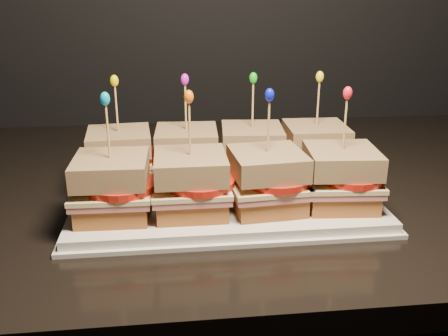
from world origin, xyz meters
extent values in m
cube|color=black|center=(-0.04, 1.64, 0.88)|extent=(2.47, 0.74, 0.04)
cube|color=white|center=(0.17, 1.53, 0.90)|extent=(0.42, 0.26, 0.02)
cube|color=white|center=(0.17, 1.53, 0.90)|extent=(0.43, 0.27, 0.01)
cube|color=brown|center=(0.02, 1.60, 0.93)|extent=(0.10, 0.10, 0.02)
cube|color=#C46E69|center=(0.02, 1.60, 0.94)|extent=(0.11, 0.10, 0.01)
cube|color=beige|center=(0.02, 1.60, 0.95)|extent=(0.11, 0.10, 0.01)
cylinder|color=red|center=(0.03, 1.59, 0.96)|extent=(0.09, 0.09, 0.01)
cube|color=#4F2D12|center=(0.02, 1.60, 0.98)|extent=(0.10, 0.10, 0.03)
cylinder|color=tan|center=(0.02, 1.60, 1.02)|extent=(0.00, 0.00, 0.09)
ellipsoid|color=#FDD601|center=(0.02, 1.60, 1.07)|extent=(0.01, 0.01, 0.02)
cube|color=brown|center=(0.12, 1.60, 0.93)|extent=(0.09, 0.09, 0.02)
cube|color=#C46E69|center=(0.12, 1.60, 0.94)|extent=(0.10, 0.10, 0.01)
cube|color=beige|center=(0.12, 1.60, 0.95)|extent=(0.11, 0.10, 0.01)
cylinder|color=red|center=(0.14, 1.59, 0.96)|extent=(0.09, 0.09, 0.01)
cube|color=#4F2D12|center=(0.12, 1.60, 0.98)|extent=(0.10, 0.10, 0.03)
cylinder|color=tan|center=(0.12, 1.60, 1.02)|extent=(0.00, 0.00, 0.09)
ellipsoid|color=#CA19C2|center=(0.12, 1.60, 1.07)|extent=(0.01, 0.01, 0.02)
cube|color=brown|center=(0.22, 1.60, 0.93)|extent=(0.10, 0.10, 0.02)
cube|color=#C46E69|center=(0.22, 1.60, 0.94)|extent=(0.11, 0.10, 0.01)
cube|color=beige|center=(0.22, 1.60, 0.95)|extent=(0.11, 0.11, 0.01)
cylinder|color=red|center=(0.24, 1.59, 0.96)|extent=(0.09, 0.09, 0.01)
cube|color=#4F2D12|center=(0.22, 1.60, 0.98)|extent=(0.10, 0.10, 0.03)
cylinder|color=tan|center=(0.22, 1.60, 1.02)|extent=(0.00, 0.00, 0.09)
ellipsoid|color=#15BA15|center=(0.22, 1.60, 1.07)|extent=(0.01, 0.01, 0.02)
cube|color=brown|center=(0.32, 1.60, 0.93)|extent=(0.09, 0.09, 0.02)
cube|color=#C46E69|center=(0.32, 1.60, 0.94)|extent=(0.10, 0.10, 0.01)
cube|color=beige|center=(0.32, 1.60, 0.95)|extent=(0.10, 0.10, 0.01)
cylinder|color=red|center=(0.34, 1.59, 0.96)|extent=(0.09, 0.09, 0.01)
cube|color=#4F2D12|center=(0.32, 1.60, 0.98)|extent=(0.09, 0.09, 0.03)
cylinder|color=tan|center=(0.32, 1.60, 1.02)|extent=(0.00, 0.00, 0.09)
ellipsoid|color=yellow|center=(0.32, 1.60, 1.07)|extent=(0.01, 0.01, 0.02)
cube|color=brown|center=(0.02, 1.47, 0.93)|extent=(0.09, 0.09, 0.02)
cube|color=#C46E69|center=(0.02, 1.47, 0.94)|extent=(0.10, 0.10, 0.01)
cube|color=beige|center=(0.02, 1.47, 0.95)|extent=(0.10, 0.10, 0.01)
cylinder|color=red|center=(0.03, 1.47, 0.96)|extent=(0.09, 0.09, 0.01)
cube|color=#4F2D12|center=(0.02, 1.47, 0.98)|extent=(0.09, 0.09, 0.03)
cylinder|color=tan|center=(0.02, 1.47, 1.02)|extent=(0.00, 0.00, 0.09)
ellipsoid|color=#0894B8|center=(0.02, 1.47, 1.07)|extent=(0.01, 0.01, 0.02)
cube|color=brown|center=(0.12, 1.47, 0.93)|extent=(0.09, 0.09, 0.02)
cube|color=#C46E69|center=(0.12, 1.47, 0.94)|extent=(0.10, 0.10, 0.01)
cube|color=beige|center=(0.12, 1.47, 0.95)|extent=(0.10, 0.10, 0.01)
cylinder|color=red|center=(0.14, 1.47, 0.96)|extent=(0.09, 0.09, 0.01)
cube|color=#4F2D12|center=(0.12, 1.47, 0.98)|extent=(0.09, 0.09, 0.03)
cylinder|color=tan|center=(0.12, 1.47, 1.02)|extent=(0.00, 0.00, 0.09)
ellipsoid|color=orange|center=(0.12, 1.47, 1.07)|extent=(0.01, 0.01, 0.02)
cube|color=brown|center=(0.22, 1.47, 0.93)|extent=(0.10, 0.10, 0.02)
cube|color=#C46E69|center=(0.22, 1.47, 0.94)|extent=(0.11, 0.10, 0.01)
cube|color=beige|center=(0.22, 1.47, 0.95)|extent=(0.11, 0.11, 0.01)
cylinder|color=red|center=(0.24, 1.47, 0.96)|extent=(0.09, 0.09, 0.01)
cube|color=#4F2D12|center=(0.22, 1.47, 0.98)|extent=(0.10, 0.10, 0.03)
cylinder|color=tan|center=(0.22, 1.47, 1.02)|extent=(0.00, 0.00, 0.09)
ellipsoid|color=#0B14D0|center=(0.22, 1.47, 1.07)|extent=(0.01, 0.01, 0.02)
cube|color=brown|center=(0.32, 1.47, 0.93)|extent=(0.10, 0.10, 0.02)
cube|color=#C46E69|center=(0.32, 1.47, 0.94)|extent=(0.11, 0.10, 0.01)
cube|color=beige|center=(0.32, 1.47, 0.95)|extent=(0.11, 0.10, 0.01)
cylinder|color=red|center=(0.34, 1.47, 0.96)|extent=(0.09, 0.09, 0.01)
cube|color=#4F2D12|center=(0.32, 1.47, 0.98)|extent=(0.10, 0.10, 0.03)
cylinder|color=tan|center=(0.32, 1.47, 1.02)|extent=(0.00, 0.00, 0.09)
ellipsoid|color=red|center=(0.32, 1.47, 1.07)|extent=(0.01, 0.01, 0.02)
camera|label=1|loc=(0.10, 0.87, 1.20)|focal=40.00mm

